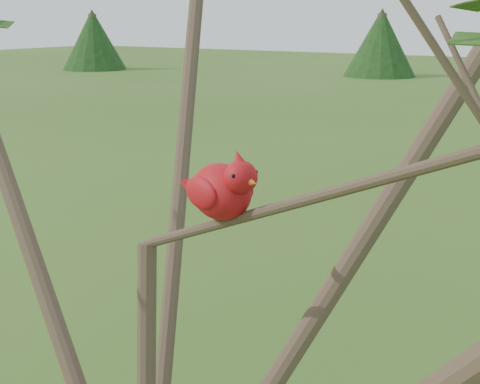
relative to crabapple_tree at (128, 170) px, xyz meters
The scene contains 2 objects.
crabapple_tree is the anchor object (origin of this frame).
cardinal 0.16m from the crabapple_tree, 46.02° to the left, with size 0.19×0.12×0.13m.
Camera 1 is at (0.71, -0.78, 2.35)m, focal length 50.00 mm.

